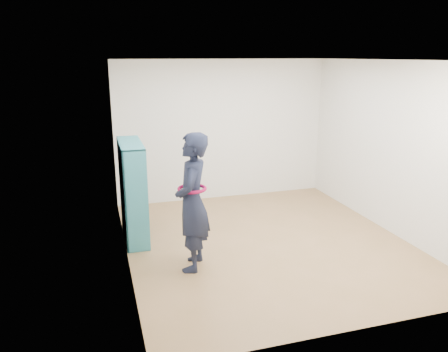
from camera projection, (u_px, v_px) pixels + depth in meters
name	position (u px, v px, depth m)	size (l,w,h in m)	color
floor	(266.00, 242.00, 6.44)	(4.50, 4.50, 0.00)	olive
ceiling	(271.00, 60.00, 5.74)	(4.50, 4.50, 0.00)	white
wall_left	(122.00, 166.00, 5.54)	(0.02, 4.50, 2.60)	silver
wall_right	(390.00, 148.00, 6.65)	(0.02, 4.50, 2.60)	silver
wall_back	(223.00, 131.00, 8.17)	(4.00, 0.02, 2.60)	silver
wall_front	(362.00, 208.00, 4.02)	(4.00, 0.02, 2.60)	silver
bookshelf	(131.00, 193.00, 6.41)	(0.32, 1.10, 1.46)	teal
person	(192.00, 202.00, 5.45)	(0.63, 0.76, 1.77)	black
smartphone	(181.00, 191.00, 5.50)	(0.03, 0.10, 0.14)	silver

